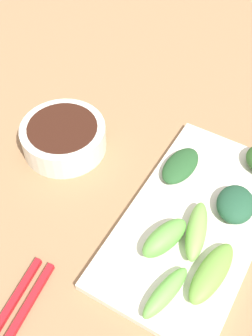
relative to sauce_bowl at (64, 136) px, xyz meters
The scene contains 9 objects.
tabletop 0.11m from the sauce_bowl, 13.62° to the right, with size 2.10×2.10×0.02m, color #916E4A.
sauce_bowl is the anchor object (origin of this frame).
serving_plate 0.23m from the sauce_bowl, ahead, with size 0.17×0.31×0.01m, color silver.
broccoli_stalk_0 0.28m from the sauce_bowl, 29.97° to the right, with size 0.02×0.08×0.02m, color #63B546.
broccoli_stalk_1 0.22m from the sauce_bowl, 20.77° to the right, with size 0.03×0.07×0.03m, color #5FAC43.
broccoli_stalk_2 0.29m from the sauce_bowl, 18.15° to the right, with size 0.03×0.09×0.02m, color #68A03D.
broccoli_leafy_3 0.26m from the sauce_bowl, ahead, with size 0.05×0.06×0.03m, color #204D32.
broccoli_stalk_5 0.24m from the sauce_bowl, 11.64° to the right, with size 0.02×0.09×0.03m, color #78B84D.
broccoli_leafy_6 0.18m from the sauce_bowl, 12.45° to the left, with size 0.04×0.07×0.02m, color #245026.
Camera 1 is at (0.19, -0.30, 0.50)m, focal length 44.79 mm.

